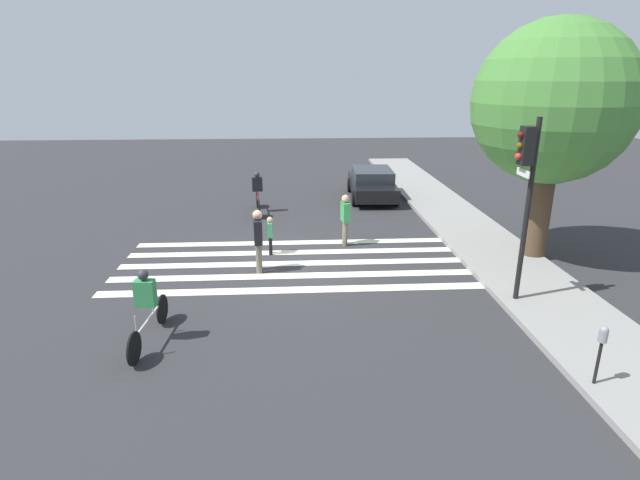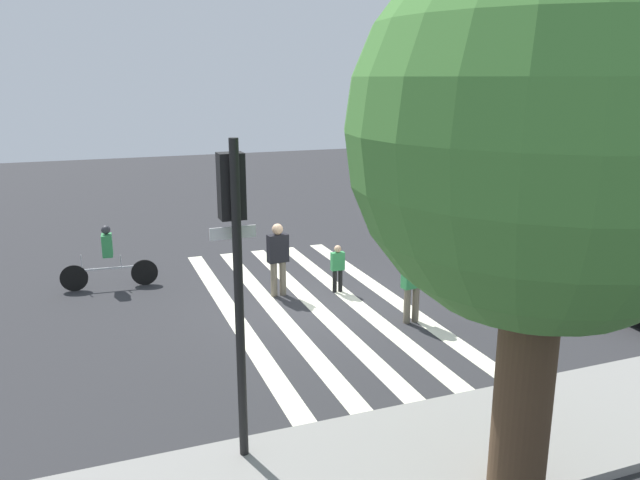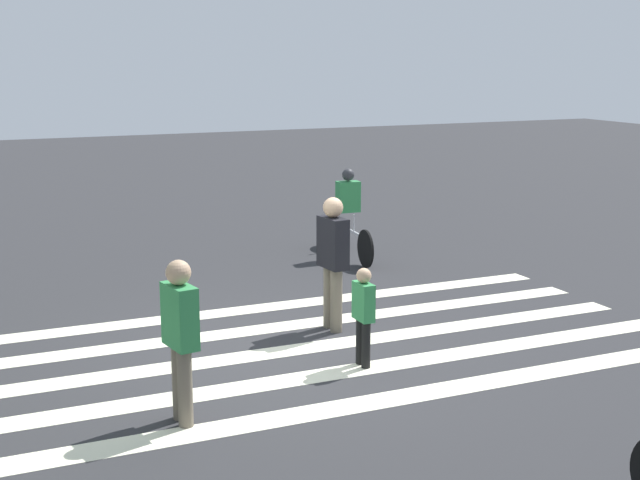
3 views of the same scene
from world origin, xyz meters
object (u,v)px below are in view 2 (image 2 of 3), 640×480
object	(u,v)px
pedestrian_adult_tall_backpack	(278,255)
cyclist_far_lane	(492,234)
street_tree	(547,136)
pedestrian_child_with_backpack	(338,266)
traffic_light	(235,242)
pedestrian_adult_blue_shirt	(412,281)
cyclist_near_curb	(108,255)

from	to	relation	value
pedestrian_adult_tall_backpack	cyclist_far_lane	bearing A→B (deg)	178.63
street_tree	pedestrian_child_with_backpack	distance (m)	8.83
pedestrian_child_with_backpack	traffic_light	bearing A→B (deg)	-123.19
traffic_light	cyclist_far_lane	xyz separation A→B (m)	(-8.82, -6.60, -2.23)
traffic_light	street_tree	distance (m)	3.90
street_tree	pedestrian_adult_blue_shirt	bearing A→B (deg)	-105.67
traffic_light	pedestrian_child_with_backpack	xyz separation A→B (m)	(-3.87, -5.92, -2.43)
pedestrian_adult_blue_shirt	pedestrian_adult_tall_backpack	xyz separation A→B (m)	(2.17, -2.65, 0.07)
traffic_light	street_tree	size ratio (longest dim) A/B	0.65
pedestrian_adult_tall_backpack	cyclist_near_curb	distance (m)	4.30
traffic_light	pedestrian_child_with_backpack	world-z (taller)	traffic_light
pedestrian_child_with_backpack	cyclist_far_lane	world-z (taller)	cyclist_far_lane
traffic_light	street_tree	world-z (taller)	street_tree
pedestrian_adult_blue_shirt	pedestrian_child_with_backpack	world-z (taller)	pedestrian_adult_blue_shirt
pedestrian_adult_tall_backpack	cyclist_far_lane	distance (m)	6.40
pedestrian_adult_blue_shirt	street_tree	bearing A→B (deg)	65.13
street_tree	pedestrian_adult_tall_backpack	xyz separation A→B (m)	(0.62, -8.18, -3.50)
street_tree	pedestrian_child_with_backpack	xyz separation A→B (m)	(-0.82, -7.91, -3.83)
traffic_light	pedestrian_adult_tall_backpack	size ratio (longest dim) A/B	2.47
pedestrian_adult_tall_backpack	cyclist_far_lane	world-z (taller)	pedestrian_adult_tall_backpack
pedestrian_child_with_backpack	cyclist_near_curb	distance (m)	5.71
pedestrian_adult_blue_shirt	traffic_light	bearing A→B (deg)	28.38
street_tree	traffic_light	bearing A→B (deg)	-33.14
cyclist_far_lane	pedestrian_adult_blue_shirt	bearing A→B (deg)	29.19
street_tree	pedestrian_adult_tall_backpack	world-z (taller)	street_tree
traffic_light	cyclist_far_lane	world-z (taller)	traffic_light
cyclist_near_curb	pedestrian_adult_tall_backpack	bearing A→B (deg)	156.12
traffic_light	cyclist_far_lane	distance (m)	11.24
pedestrian_child_with_backpack	pedestrian_adult_tall_backpack	distance (m)	1.50
traffic_light	cyclist_near_curb	xyz separation A→B (m)	(1.35, -8.23, -2.24)
traffic_light	cyclist_near_curb	distance (m)	8.63
cyclist_near_curb	pedestrian_adult_blue_shirt	bearing A→B (deg)	146.23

